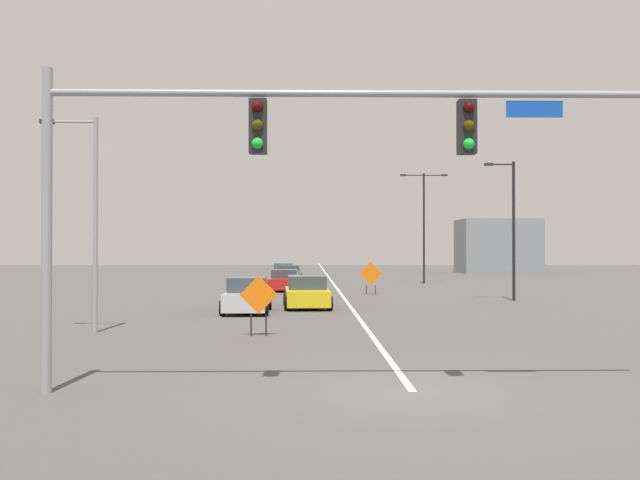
{
  "coord_description": "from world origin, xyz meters",
  "views": [
    {
      "loc": [
        -2.03,
        -13.92,
        2.76
      ],
      "look_at": [
        -1.4,
        22.49,
        3.19
      ],
      "focal_mm": 40.6,
      "sensor_mm": 36.0,
      "label": 1
    }
  ],
  "objects_px": {
    "construction_sign_median_near": "(259,298)",
    "car_silver_mid": "(247,297)",
    "car_yellow_passing": "(307,293)",
    "street_lamp_near_left": "(424,219)",
    "street_lamp_near_right": "(91,212)",
    "car_green_distant": "(289,274)",
    "traffic_signal_assembly": "(266,149)",
    "car_red_approaching": "(285,281)",
    "car_white_far": "(284,272)",
    "street_lamp_far_left": "(511,224)",
    "construction_sign_left_shoulder": "(371,275)"
  },
  "relations": [
    {
      "from": "street_lamp_far_left",
      "to": "car_yellow_passing",
      "type": "height_order",
      "value": "street_lamp_far_left"
    },
    {
      "from": "traffic_signal_assembly",
      "to": "car_yellow_passing",
      "type": "height_order",
      "value": "traffic_signal_assembly"
    },
    {
      "from": "car_yellow_passing",
      "to": "car_silver_mid",
      "type": "distance_m",
      "value": 3.68
    },
    {
      "from": "car_red_approaching",
      "to": "car_silver_mid",
      "type": "relative_size",
      "value": 1.07
    },
    {
      "from": "car_red_approaching",
      "to": "car_green_distant",
      "type": "xyz_separation_m",
      "value": [
        -0.0,
        12.31,
        -0.02
      ]
    },
    {
      "from": "street_lamp_near_right",
      "to": "car_silver_mid",
      "type": "height_order",
      "value": "street_lamp_near_right"
    },
    {
      "from": "construction_sign_median_near",
      "to": "car_silver_mid",
      "type": "distance_m",
      "value": 8.44
    },
    {
      "from": "construction_sign_median_near",
      "to": "car_silver_mid",
      "type": "relative_size",
      "value": 0.44
    },
    {
      "from": "car_red_approaching",
      "to": "street_lamp_near_right",
      "type": "bearing_deg",
      "value": -103.72
    },
    {
      "from": "car_red_approaching",
      "to": "construction_sign_median_near",
      "type": "bearing_deg",
      "value": -90.13
    },
    {
      "from": "street_lamp_near_right",
      "to": "construction_sign_median_near",
      "type": "height_order",
      "value": "street_lamp_near_right"
    },
    {
      "from": "street_lamp_far_left",
      "to": "car_white_far",
      "type": "bearing_deg",
      "value": 115.72
    },
    {
      "from": "street_lamp_near_right",
      "to": "car_yellow_passing",
      "type": "distance_m",
      "value": 12.61
    },
    {
      "from": "street_lamp_near_left",
      "to": "construction_sign_left_shoulder",
      "type": "bearing_deg",
      "value": -111.82
    },
    {
      "from": "traffic_signal_assembly",
      "to": "car_red_approaching",
      "type": "relative_size",
      "value": 2.66
    },
    {
      "from": "traffic_signal_assembly",
      "to": "car_silver_mid",
      "type": "bearing_deg",
      "value": 95.97
    },
    {
      "from": "construction_sign_left_shoulder",
      "to": "car_white_far",
      "type": "relative_size",
      "value": 0.51
    },
    {
      "from": "car_white_far",
      "to": "street_lamp_far_left",
      "type": "bearing_deg",
      "value": -64.28
    },
    {
      "from": "street_lamp_far_left",
      "to": "car_yellow_passing",
      "type": "xyz_separation_m",
      "value": [
        -10.83,
        -4.19,
        -3.37
      ]
    },
    {
      "from": "car_green_distant",
      "to": "car_silver_mid",
      "type": "relative_size",
      "value": 0.94
    },
    {
      "from": "street_lamp_near_right",
      "to": "car_white_far",
      "type": "xyz_separation_m",
      "value": [
        5.0,
        40.97,
        -3.31
      ]
    },
    {
      "from": "traffic_signal_assembly",
      "to": "car_red_approaching",
      "type": "bearing_deg",
      "value": 91.18
    },
    {
      "from": "street_lamp_near_right",
      "to": "car_green_distant",
      "type": "height_order",
      "value": "street_lamp_near_right"
    },
    {
      "from": "street_lamp_far_left",
      "to": "car_green_distant",
      "type": "bearing_deg",
      "value": 119.8
    },
    {
      "from": "street_lamp_near_left",
      "to": "car_yellow_passing",
      "type": "height_order",
      "value": "street_lamp_near_left"
    },
    {
      "from": "street_lamp_far_left",
      "to": "construction_sign_left_shoulder",
      "type": "relative_size",
      "value": 3.77
    },
    {
      "from": "car_red_approaching",
      "to": "car_yellow_passing",
      "type": "xyz_separation_m",
      "value": [
        1.45,
        -13.33,
        0.06
      ]
    },
    {
      "from": "car_red_approaching",
      "to": "car_yellow_passing",
      "type": "relative_size",
      "value": 0.99
    },
    {
      "from": "traffic_signal_assembly",
      "to": "car_white_far",
      "type": "distance_m",
      "value": 51.19
    },
    {
      "from": "construction_sign_left_shoulder",
      "to": "car_red_approaching",
      "type": "xyz_separation_m",
      "value": [
        -5.28,
        3.94,
        -0.56
      ]
    },
    {
      "from": "car_yellow_passing",
      "to": "car_white_far",
      "type": "height_order",
      "value": "car_yellow_passing"
    },
    {
      "from": "car_green_distant",
      "to": "car_white_far",
      "type": "xyz_separation_m",
      "value": [
        -0.66,
        5.44,
        0.03
      ]
    },
    {
      "from": "car_red_approaching",
      "to": "car_yellow_passing",
      "type": "bearing_deg",
      "value": -83.78
    },
    {
      "from": "car_white_far",
      "to": "traffic_signal_assembly",
      "type": "bearing_deg",
      "value": -88.48
    },
    {
      "from": "traffic_signal_assembly",
      "to": "car_yellow_passing",
      "type": "relative_size",
      "value": 2.62
    },
    {
      "from": "construction_sign_left_shoulder",
      "to": "traffic_signal_assembly",
      "type": "bearing_deg",
      "value": -98.9
    },
    {
      "from": "traffic_signal_assembly",
      "to": "construction_sign_median_near",
      "type": "xyz_separation_m",
      "value": [
        -0.74,
        8.96,
        -3.48
      ]
    },
    {
      "from": "street_lamp_near_right",
      "to": "car_yellow_passing",
      "type": "height_order",
      "value": "street_lamp_near_right"
    },
    {
      "from": "street_lamp_far_left",
      "to": "car_yellow_passing",
      "type": "relative_size",
      "value": 1.58
    },
    {
      "from": "street_lamp_far_left",
      "to": "car_red_approaching",
      "type": "bearing_deg",
      "value": 143.35
    },
    {
      "from": "construction_sign_left_shoulder",
      "to": "construction_sign_median_near",
      "type": "height_order",
      "value": "construction_sign_left_shoulder"
    },
    {
      "from": "street_lamp_near_left",
      "to": "car_silver_mid",
      "type": "distance_m",
      "value": 28.33
    },
    {
      "from": "street_lamp_near_right",
      "to": "car_green_distant",
      "type": "relative_size",
      "value": 1.77
    },
    {
      "from": "street_lamp_near_right",
      "to": "car_red_approaching",
      "type": "relative_size",
      "value": 1.54
    },
    {
      "from": "car_yellow_passing",
      "to": "car_green_distant",
      "type": "distance_m",
      "value": 25.69
    },
    {
      "from": "car_red_approaching",
      "to": "traffic_signal_assembly",
      "type": "bearing_deg",
      "value": -88.82
    },
    {
      "from": "construction_sign_median_near",
      "to": "car_red_approaching",
      "type": "relative_size",
      "value": 0.41
    },
    {
      "from": "street_lamp_near_left",
      "to": "car_red_approaching",
      "type": "xyz_separation_m",
      "value": [
        -10.64,
        -9.44,
        -4.47
      ]
    },
    {
      "from": "car_red_approaching",
      "to": "car_silver_mid",
      "type": "xyz_separation_m",
      "value": [
        -1.13,
        -15.95,
        0.05
      ]
    },
    {
      "from": "traffic_signal_assembly",
      "to": "car_green_distant",
      "type": "xyz_separation_m",
      "value": [
        -0.69,
        45.58,
        -4.06
      ]
    }
  ]
}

